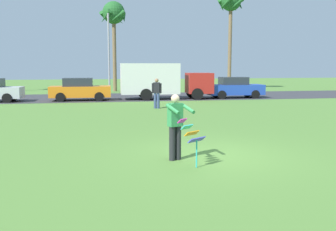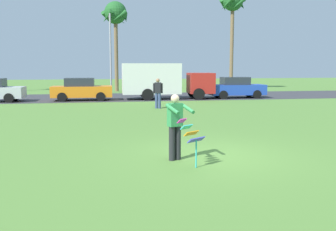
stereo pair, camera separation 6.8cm
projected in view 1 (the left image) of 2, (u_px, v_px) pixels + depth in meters
The scene contains 11 objects.
ground_plane at pixel (210, 155), 10.44m from camera, with size 120.00×120.00×0.00m, color #568438.
road_strip at pixel (135, 97), 29.88m from camera, with size 120.00×8.00×0.01m, color #38383D.
person_kite_flyer at pixel (176, 124), 9.80m from camera, with size 0.69×0.76×1.73m.
kite_held at pixel (192, 135), 9.21m from camera, with size 0.65×0.73×1.16m.
parked_car_orange at pixel (80, 90), 26.67m from camera, with size 4.24×1.91×1.60m.
parked_truck_red_cab at pixel (161, 80), 27.66m from camera, with size 6.77×2.28×2.62m.
parked_car_blue at pixel (235, 88), 28.80m from camera, with size 4.24×1.91×1.60m.
palm_tree_right_near at pixel (114, 17), 35.54m from camera, with size 2.58×2.71×8.45m.
palm_tree_centre_far at pixel (231, 5), 37.69m from camera, with size 2.58×2.71×9.96m.
streetlight_pole at pixel (109, 48), 33.52m from camera, with size 0.24×1.65×7.00m.
person_walker_near at pixel (157, 92), 21.76m from camera, with size 0.54×0.33×1.73m.
Camera 1 is at (-3.04, -9.81, 2.47)m, focal length 40.41 mm.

